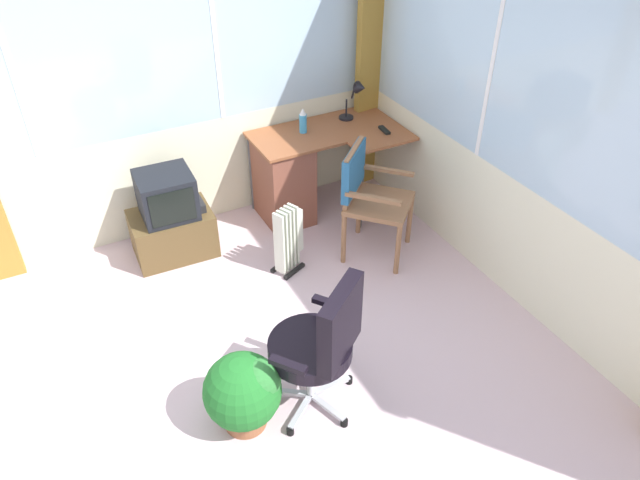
{
  "coord_description": "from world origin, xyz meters",
  "views": [
    {
      "loc": [
        -0.7,
        -2.21,
        3.05
      ],
      "look_at": [
        0.86,
        0.76,
        0.56
      ],
      "focal_mm": 33.51,
      "sensor_mm": 36.0,
      "label": 1
    }
  ],
  "objects": [
    {
      "name": "office_chair",
      "position": [
        0.43,
        -0.09,
        0.56
      ],
      "size": [
        0.61,
        0.6,
        0.97
      ],
      "color": "#B7B7BF",
      "rests_on": "ground"
    },
    {
      "name": "east_window_panel",
      "position": [
        2.2,
        -0.0,
        1.36
      ],
      "size": [
        0.07,
        4.45,
        2.74
      ],
      "color": "#EAE7C6",
      "rests_on": "ground"
    },
    {
      "name": "potted_plant",
      "position": [
        -0.04,
        -0.01,
        0.29
      ],
      "size": [
        0.46,
        0.46,
        0.52
      ],
      "color": "#955837",
      "rests_on": "ground"
    },
    {
      "name": "desk_lamp",
      "position": [
        1.86,
        1.97,
        0.99
      ],
      "size": [
        0.23,
        0.2,
        0.35
      ],
      "color": "black",
      "rests_on": "desk"
    },
    {
      "name": "tv_remote",
      "position": [
        1.95,
        1.65,
        0.77
      ],
      "size": [
        0.06,
        0.15,
        0.02
      ],
      "primitive_type": "cube",
      "rotation": [
        0.0,
        0.0,
        -0.1
      ],
      "color": "black",
      "rests_on": "desk"
    },
    {
      "name": "desk",
      "position": [
        1.16,
        1.91,
        0.41
      ],
      "size": [
        1.28,
        0.79,
        0.76
      ],
      "color": "brown",
      "rests_on": "ground"
    },
    {
      "name": "wooden_armchair",
      "position": [
        1.47,
        1.17,
        0.6
      ],
      "size": [
        0.68,
        0.68,
        0.93
      ],
      "color": "#966744",
      "rests_on": "ground"
    },
    {
      "name": "north_window_panel",
      "position": [
        -0.0,
        2.25,
        1.36
      ],
      "size": [
        4.33,
        0.07,
        2.74
      ],
      "color": "#EAE7C6",
      "rests_on": "ground"
    },
    {
      "name": "ground",
      "position": [
        0.0,
        0.0,
        -0.03
      ],
      "size": [
        5.33,
        5.45,
        0.06
      ],
      "primitive_type": "cube",
      "color": "beige"
    },
    {
      "name": "space_heater",
      "position": [
        0.83,
        1.22,
        0.29
      ],
      "size": [
        0.29,
        0.25,
        0.57
      ],
      "color": "silver",
      "rests_on": "ground"
    },
    {
      "name": "tv_on_stand",
      "position": [
        0.08,
        1.84,
        0.33
      ],
      "size": [
        0.66,
        0.47,
        0.74
      ],
      "color": "brown",
      "rests_on": "ground"
    },
    {
      "name": "spray_bottle",
      "position": [
        1.33,
        1.96,
        0.87
      ],
      "size": [
        0.06,
        0.06,
        0.22
      ],
      "color": "#40A5E0",
      "rests_on": "desk"
    },
    {
      "name": "curtain_corner",
      "position": [
        2.07,
        2.12,
        1.32
      ],
      "size": [
        0.26,
        0.1,
        2.64
      ],
      "primitive_type": "cube",
      "rotation": [
        0.0,
        0.0,
        0.12
      ],
      "color": "#A47A2F",
      "rests_on": "ground"
    }
  ]
}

